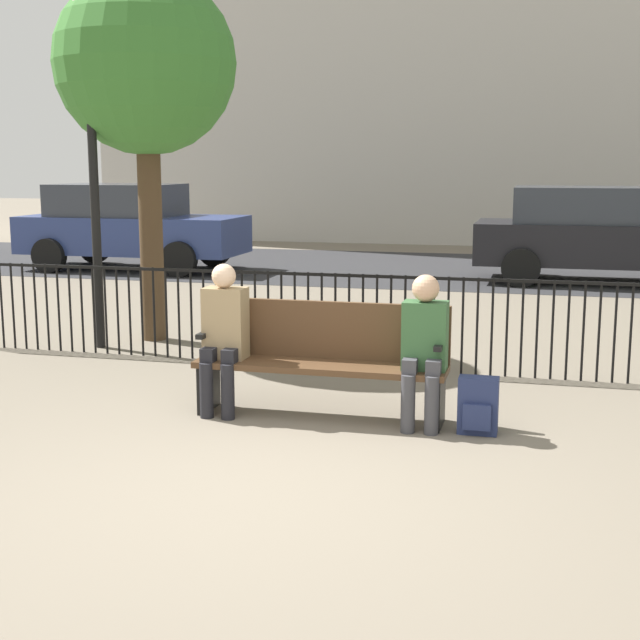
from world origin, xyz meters
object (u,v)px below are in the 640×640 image
lamp_post (91,116)px  seated_person_0 (224,331)px  seated_person_1 (424,343)px  parked_car_0 (129,225)px  backpack (478,406)px  parked_car_1 (597,233)px  park_bench (323,355)px  tree_1 (146,67)px

lamp_post → seated_person_0: bearing=-43.3°
seated_person_1 → lamp_post: lamp_post is taller
lamp_post → parked_car_0: 7.61m
backpack → parked_car_0: 11.60m
seated_person_1 → parked_car_1: 9.26m
park_bench → parked_car_1: size_ratio=0.48×
seated_person_1 → tree_1: tree_1 is taller
lamp_post → parked_car_0: (-2.99, 6.80, -1.67)m
park_bench → tree_1: 4.50m
seated_person_0 → parked_car_0: parked_car_0 is taller
backpack → tree_1: tree_1 is taller
seated_person_0 → park_bench: bearing=9.3°
park_bench → lamp_post: bearing=146.8°
seated_person_0 → seated_person_1: size_ratio=1.03×
lamp_post → tree_1: bearing=56.0°
park_bench → seated_person_1: (0.84, -0.13, 0.17)m
seated_person_0 → seated_person_1: seated_person_0 is taller
seated_person_0 → tree_1: (-1.87, 2.69, 2.39)m
backpack → tree_1: size_ratio=0.11×
park_bench → lamp_post: size_ratio=0.53×
backpack → parked_car_1: parked_car_1 is taller
seated_person_1 → backpack: bearing=-8.8°
parked_car_0 → seated_person_0: bearing=-59.6°
tree_1 → parked_car_1: 8.54m
tree_1 → lamp_post: tree_1 is taller
seated_person_1 → seated_person_0: bearing=179.9°
backpack → parked_car_1: size_ratio=0.10×
seated_person_0 → backpack: (2.06, -0.07, -0.47)m
park_bench → parked_car_1: bearing=74.3°
parked_car_1 → seated_person_1: bearing=-100.5°
park_bench → backpack: park_bench is taller
park_bench → parked_car_0: parked_car_0 is taller
tree_1 → parked_car_0: tree_1 is taller
tree_1 → parked_car_0: size_ratio=0.98×
seated_person_0 → parked_car_1: parked_car_1 is taller
backpack → tree_1: (-3.93, 2.76, 2.86)m
park_bench → tree_1: tree_1 is taller
seated_person_0 → tree_1: bearing=124.8°
lamp_post → parked_car_1: 9.09m
lamp_post → parked_car_0: lamp_post is taller
tree_1 → park_bench: bearing=-43.9°
seated_person_0 → lamp_post: size_ratio=0.32×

